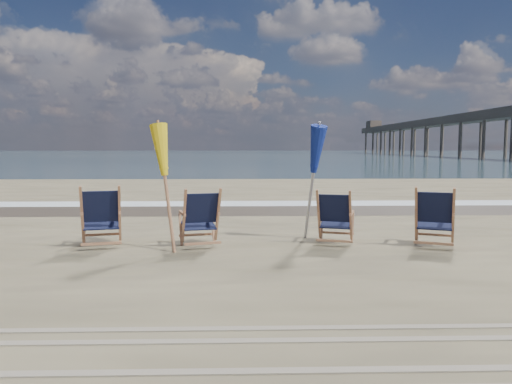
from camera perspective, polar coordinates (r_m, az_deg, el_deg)
ocean at (r=134.76m, az=-1.50°, el=4.42°), size 400.00×400.00×0.00m
surf_foam at (r=15.15m, az=-0.65°, el=-1.31°), size 200.00×1.40×0.01m
wet_sand_strip at (r=13.66m, az=-0.54°, el=-2.02°), size 200.00×2.60×0.00m
tire_tracks at (r=4.31m, az=1.96°, el=-18.09°), size 80.00×1.30×0.01m
beach_chair_0 at (r=8.76m, az=-15.31°, el=-2.68°), size 0.86×0.92×1.08m
beach_chair_1 at (r=8.52m, az=-4.36°, el=-2.89°), size 0.83×0.89×1.03m
beach_chair_2 at (r=8.74m, az=10.75°, el=-2.93°), size 0.82×0.87×0.99m
beach_chair_3 at (r=8.92m, az=21.62°, el=-2.81°), size 0.92×0.96×1.06m
umbrella_yellow at (r=8.26m, az=-10.21°, el=4.14°), size 0.30×0.30×2.09m
umbrella_blue at (r=9.10m, az=6.38°, el=4.51°), size 0.30×0.30×2.13m
fishing_pier at (r=89.40m, az=23.90°, el=6.59°), size 4.40×140.00×9.30m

